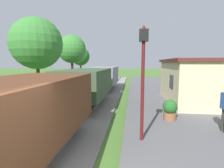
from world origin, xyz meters
name	(u,v)px	position (x,y,z in m)	size (l,w,h in m)	color
freight_train	(86,85)	(-2.40, 8.41, 1.40)	(2.50, 19.40, 2.12)	brown
station_hut	(193,81)	(4.40, 9.43, 1.65)	(3.50, 5.80, 2.78)	beige
bench_down_platform	(177,86)	(4.45, 13.63, 0.72)	(0.42, 1.50, 0.91)	#422819
potted_planter	(170,109)	(2.19, 5.62, 0.72)	(0.64, 0.64, 0.92)	brown
lamp_post_near	(143,62)	(0.83, 3.40, 2.80)	(0.28, 0.28, 3.70)	#591414
tree_trackside_far	(37,44)	(-7.29, 11.33, 4.34)	(4.17, 4.17, 6.44)	#4C3823
tree_field_left	(72,49)	(-6.29, 16.75, 4.30)	(3.13, 3.13, 5.88)	#4C3823
tree_field_distant	(80,56)	(-7.99, 25.49, 3.82)	(2.97, 2.97, 5.32)	#4C3823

